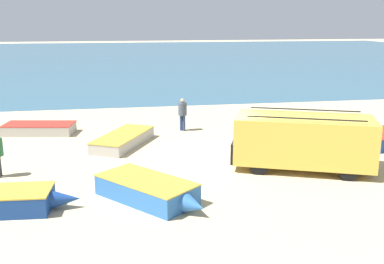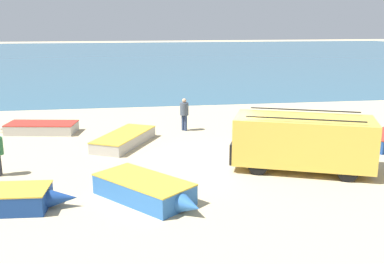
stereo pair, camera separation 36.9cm
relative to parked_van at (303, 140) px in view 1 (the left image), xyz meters
The scene contains 8 objects.
ground_plane 3.15m from the parked_van, 157.33° to the left, with size 200.00×200.00×0.00m, color tan.
sea_water 53.22m from the parked_van, 92.93° to the left, with size 120.00×80.00×0.01m, color #33607A.
parked_van is the anchor object (origin of this frame).
fishing_rowboat_0 6.39m from the parked_van, 74.49° to the left, with size 4.05×2.03×0.66m.
fishing_rowboat_1 12.90m from the parked_van, 145.75° to the left, with size 4.15×2.02×0.51m.
fishing_rowboat_2 6.25m from the parked_van, 160.73° to the right, with size 3.33×3.62×0.66m.
fishing_rowboat_3 7.95m from the parked_van, 144.84° to the left, with size 3.00×4.46×0.51m.
fisherman_1 7.51m from the parked_van, 117.81° to the left, with size 0.43×0.43×1.64m.
Camera 1 is at (-4.06, -16.24, 5.49)m, focal length 42.00 mm.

